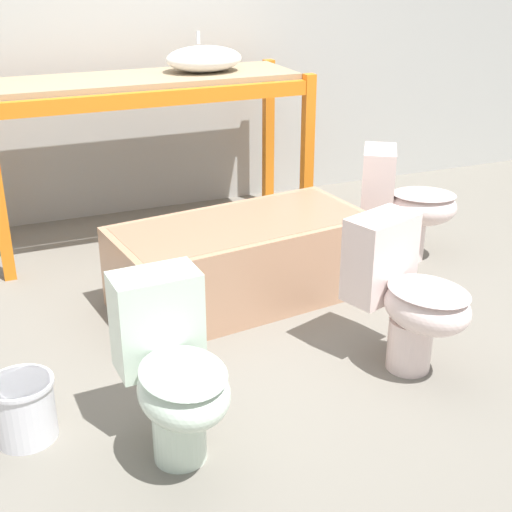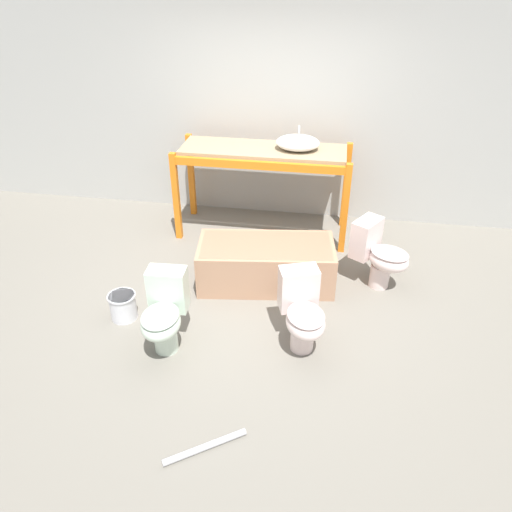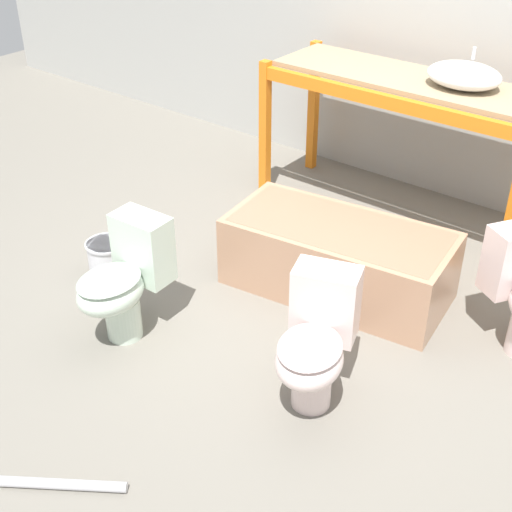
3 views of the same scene
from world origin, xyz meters
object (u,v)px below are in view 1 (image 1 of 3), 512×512
toilet_far (173,370)px  toilet_extra (405,202)px  bathtub_main (242,256)px  sink_basin (204,59)px  bucket_white (23,408)px  toilet_near (407,293)px

toilet_far → toilet_extra: 2.28m
bathtub_main → toilet_extra: size_ratio=2.09×
sink_basin → toilet_extra: size_ratio=0.71×
toilet_far → toilet_extra: bearing=31.5°
sink_basin → bucket_white: size_ratio=1.87×
sink_basin → toilet_far: bearing=-111.9°
toilet_near → toilet_far: (-1.18, -0.21, 0.00)m
bathtub_main → bucket_white: 1.51m
bucket_white → toilet_extra: bearing=21.9°
toilet_extra → bucket_white: toilet_extra is taller
toilet_far → toilet_extra: same height
toilet_extra → bucket_white: bearing=143.9°
sink_basin → bucket_white: 2.64m
sink_basin → toilet_far: 2.57m
toilet_extra → bucket_white: (-2.42, -0.97, -0.24)m
sink_basin → bucket_white: (-1.45, -1.95, -1.03)m
sink_basin → toilet_extra: bearing=-45.1°
bathtub_main → bucket_white: (-1.27, -0.82, -0.13)m
bathtub_main → toilet_near: size_ratio=2.09×
sink_basin → bathtub_main: sink_basin is taller
toilet_extra → bucket_white: 2.62m
toilet_near → bucket_white: 1.74m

